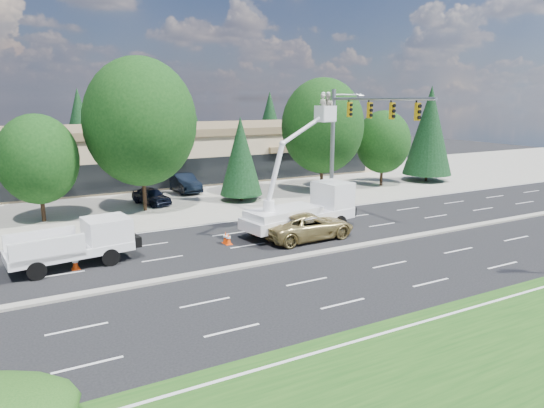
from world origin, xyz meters
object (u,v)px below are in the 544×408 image
signal_mast (351,131)px  minivan (308,226)px  bucket_truck (308,202)px  utility_pickup (80,247)px

signal_mast → minivan: 9.16m
bucket_truck → minivan: bucket_truck is taller
minivan → utility_pickup: bearing=81.7°
signal_mast → utility_pickup: signal_mast is taller
utility_pickup → minivan: size_ratio=1.05×
signal_mast → minivan: signal_mast is taller
utility_pickup → bucket_truck: (13.70, 0.06, 0.95)m
signal_mast → utility_pickup: bearing=-171.6°
utility_pickup → minivan: 12.85m
signal_mast → bucket_truck: 7.25m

